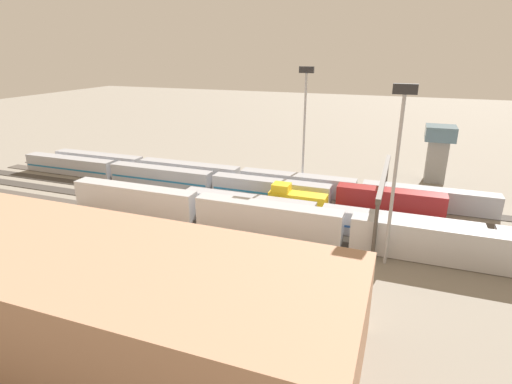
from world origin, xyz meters
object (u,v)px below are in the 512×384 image
at_px(light_mast_1, 398,153).
at_px(train_on_track_1, 203,181).
at_px(signal_gantry, 384,181).
at_px(train_on_track_0, 240,177).
at_px(train_on_track_4, 267,219).
at_px(light_mast_0, 305,112).
at_px(train_on_track_2, 296,202).
at_px(control_tower, 438,149).
at_px(maintenance_shed, 64,284).
at_px(train_on_track_3, 398,228).

bearing_deg(light_mast_1, train_on_track_1, -26.17).
bearing_deg(signal_gantry, train_on_track_0, -19.20).
distance_m(train_on_track_4, light_mast_0, 27.14).
height_order(train_on_track_1, train_on_track_2, train_on_track_2).
height_order(train_on_track_1, light_mast_1, light_mast_1).
relative_size(train_on_track_2, control_tower, 0.83).
bearing_deg(light_mast_0, train_on_track_0, 17.28).
xyz_separation_m(train_on_track_0, train_on_track_2, (-14.61, 10.00, 0.14)).
bearing_deg(train_on_track_4, signal_gantry, -148.07).
bearing_deg(control_tower, light_mast_0, 28.72).
bearing_deg(train_on_track_0, train_on_track_2, 145.61).
relative_size(train_on_track_0, light_mast_1, 4.08).
xyz_separation_m(train_on_track_1, maintenance_shed, (-6.10, 42.41, 2.56)).
height_order(train_on_track_1, train_on_track_0, train_on_track_1).
bearing_deg(train_on_track_3, train_on_track_4, 14.72).
xyz_separation_m(light_mast_0, maintenance_shed, (12.22, 51.22, -11.02)).
relative_size(train_on_track_0, light_mast_0, 3.97).
bearing_deg(light_mast_1, train_on_track_0, -37.02).
height_order(train_on_track_4, control_tower, control_tower).
bearing_deg(light_mast_1, signal_gantry, -82.54).
bearing_deg(train_on_track_4, train_on_track_3, -165.28).
bearing_deg(train_on_track_2, train_on_track_4, 79.03).
distance_m(train_on_track_3, train_on_track_4, 19.69).
relative_size(train_on_track_1, train_on_track_3, 1.27).
height_order(train_on_track_1, maintenance_shed, maintenance_shed).
height_order(train_on_track_4, light_mast_0, light_mast_0).
relative_size(train_on_track_1, light_mast_1, 3.86).
bearing_deg(light_mast_0, light_mast_1, 124.18).
bearing_deg(control_tower, light_mast_1, 79.39).
relative_size(light_mast_1, signal_gantry, 0.94).
relative_size(signal_gantry, control_tower, 2.07).
height_order(light_mast_0, signal_gantry, light_mast_0).
relative_size(train_on_track_1, signal_gantry, 3.62).
relative_size(train_on_track_4, light_mast_0, 2.96).
distance_m(train_on_track_3, light_mast_1, 15.51).
distance_m(train_on_track_3, control_tower, 33.95).
bearing_deg(train_on_track_2, train_on_track_3, 163.70).
bearing_deg(control_tower, maintenance_shed, 59.80).
bearing_deg(train_on_track_1, train_on_track_3, 165.17).
bearing_deg(light_mast_1, train_on_track_4, -9.37).
xyz_separation_m(train_on_track_1, control_tower, (-44.14, -22.96, 5.07)).
height_order(train_on_track_0, light_mast_0, light_mast_0).
relative_size(train_on_track_3, light_mast_1, 3.04).
relative_size(signal_gantry, maintenance_shed, 0.42).
xyz_separation_m(train_on_track_3, train_on_track_4, (19.04, 5.00, 0.62)).
bearing_deg(maintenance_shed, control_tower, -120.20).
bearing_deg(train_on_track_3, maintenance_shed, 45.65).
xyz_separation_m(train_on_track_2, maintenance_shed, (14.58, 37.41, 2.46)).
height_order(train_on_track_4, signal_gantry, signal_gantry).
height_order(maintenance_shed, control_tower, control_tower).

